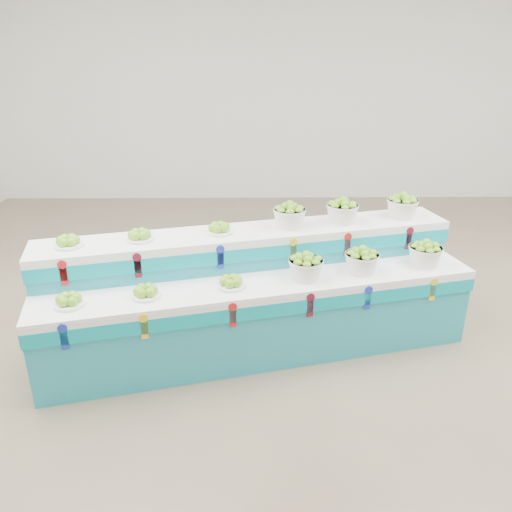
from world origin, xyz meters
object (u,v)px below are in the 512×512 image
Objects in this scene: basket_lower_left at (306,266)px; plate_upper_mid at (139,235)px; basket_upper_right at (402,206)px; display_stand at (256,294)px.

plate_upper_mid reaches higher than basket_lower_left.
basket_upper_right is (2.36, 0.58, 0.06)m from plate_upper_mid.
plate_upper_mid is at bearing 166.34° from display_stand.
display_stand reaches higher than basket_lower_left.
plate_upper_mid is (-1.39, 0.13, 0.24)m from basket_lower_left.
plate_upper_mid is at bearing 174.56° from basket_lower_left.
display_stand is 1.63m from basket_upper_right.
basket_lower_left is 1.25m from basket_upper_right.
plate_upper_mid is (-0.97, -0.00, 0.56)m from display_stand.
display_stand is at bearing -157.35° from basket_upper_right.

